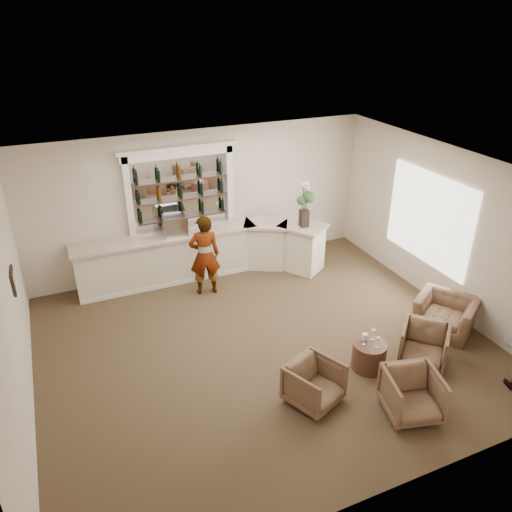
# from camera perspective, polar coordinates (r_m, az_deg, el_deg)

# --- Properties ---
(ground) EXTENTS (8.00, 8.00, 0.00)m
(ground) POSITION_cam_1_polar(r_m,az_deg,el_deg) (9.47, 0.92, -10.08)
(ground) COLOR brown
(ground) RESTS_ON ground
(room_shell) EXTENTS (8.04, 7.02, 3.32)m
(room_shell) POSITION_cam_1_polar(r_m,az_deg,el_deg) (8.93, 0.10, 4.84)
(room_shell) COLOR beige
(room_shell) RESTS_ON ground
(bar_counter) EXTENTS (5.72, 1.80, 1.14)m
(bar_counter) POSITION_cam_1_polar(r_m,az_deg,el_deg) (11.52, -5.94, 0.33)
(bar_counter) COLOR silver
(bar_counter) RESTS_ON ground
(back_bar_alcove) EXTENTS (2.64, 0.25, 3.00)m
(back_bar_alcove) POSITION_cam_1_polar(r_m,az_deg,el_deg) (11.24, -8.60, 7.55)
(back_bar_alcove) COLOR white
(back_bar_alcove) RESTS_ON ground
(cocktail_table) EXTENTS (0.59, 0.59, 0.50)m
(cocktail_table) POSITION_cam_1_polar(r_m,az_deg,el_deg) (9.01, 12.77, -11.03)
(cocktail_table) COLOR #512F23
(cocktail_table) RESTS_ON ground
(sommelier) EXTENTS (0.72, 0.53, 1.81)m
(sommelier) POSITION_cam_1_polar(r_m,az_deg,el_deg) (10.67, -5.89, 0.08)
(sommelier) COLOR gray
(sommelier) RESTS_ON ground
(armchair_left) EXTENTS (1.02, 1.03, 0.71)m
(armchair_left) POSITION_cam_1_polar(r_m,az_deg,el_deg) (8.14, 6.67, -14.29)
(armchair_left) COLOR brown
(armchair_left) RESTS_ON ground
(armchair_center) EXTENTS (0.98, 1.00, 0.75)m
(armchair_center) POSITION_cam_1_polar(r_m,az_deg,el_deg) (8.23, 17.40, -14.86)
(armchair_center) COLOR brown
(armchair_center) RESTS_ON ground
(armchair_right) EXTENTS (1.11, 1.11, 0.72)m
(armchair_right) POSITION_cam_1_polar(r_m,az_deg,el_deg) (9.33, 18.65, -9.59)
(armchair_right) COLOR brown
(armchair_right) RESTS_ON ground
(armchair_far) EXTENTS (1.35, 1.39, 0.69)m
(armchair_far) POSITION_cam_1_polar(r_m,az_deg,el_deg) (10.33, 20.79, -6.28)
(armchair_far) COLOR brown
(armchair_far) RESTS_ON ground
(espresso_machine) EXTENTS (0.55, 0.48, 0.45)m
(espresso_machine) POSITION_cam_1_polar(r_m,az_deg,el_deg) (11.08, -9.25, 3.51)
(espresso_machine) COLOR #BCBDC2
(espresso_machine) RESTS_ON bar_counter
(flower_vase) EXTENTS (0.28, 0.28, 1.07)m
(flower_vase) POSITION_cam_1_polar(r_m,az_deg,el_deg) (11.26, 5.59, 6.21)
(flower_vase) COLOR black
(flower_vase) RESTS_ON bar_counter
(wine_glass_bar_left) EXTENTS (0.07, 0.07, 0.21)m
(wine_glass_bar_left) POSITION_cam_1_polar(r_m,az_deg,el_deg) (11.39, -2.60, 3.86)
(wine_glass_bar_left) COLOR white
(wine_glass_bar_left) RESTS_ON bar_counter
(wine_glass_bar_right) EXTENTS (0.07, 0.07, 0.21)m
(wine_glass_bar_right) POSITION_cam_1_polar(r_m,az_deg,el_deg) (11.42, -2.45, 3.92)
(wine_glass_bar_right) COLOR white
(wine_glass_bar_right) RESTS_ON bar_counter
(wine_glass_tbl_a) EXTENTS (0.07, 0.07, 0.21)m
(wine_glass_tbl_a) POSITION_cam_1_polar(r_m,az_deg,el_deg) (8.76, 12.25, -9.31)
(wine_glass_tbl_a) COLOR white
(wine_glass_tbl_a) RESTS_ON cocktail_table
(wine_glass_tbl_b) EXTENTS (0.07, 0.07, 0.21)m
(wine_glass_tbl_b) POSITION_cam_1_polar(r_m,az_deg,el_deg) (8.91, 13.24, -8.77)
(wine_glass_tbl_b) COLOR white
(wine_glass_tbl_b) RESTS_ON cocktail_table
(wine_glass_tbl_c) EXTENTS (0.07, 0.07, 0.21)m
(wine_glass_tbl_c) POSITION_cam_1_polar(r_m,az_deg,el_deg) (8.74, 13.72, -9.58)
(wine_glass_tbl_c) COLOR white
(wine_glass_tbl_c) RESTS_ON cocktail_table
(napkin_holder) EXTENTS (0.08, 0.08, 0.12)m
(napkin_holder) POSITION_cam_1_polar(r_m,az_deg,el_deg) (8.91, 12.35, -9.00)
(napkin_holder) COLOR white
(napkin_holder) RESTS_ON cocktail_table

